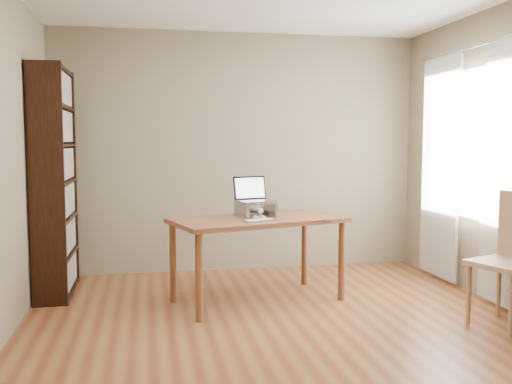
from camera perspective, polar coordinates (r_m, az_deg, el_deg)
name	(u,v)px	position (r m, az deg, el deg)	size (l,w,h in m)	color
room	(292,159)	(4.10, 3.67, 3.33)	(4.04, 4.54, 2.64)	brown
bookshelf	(55,182)	(5.58, -19.47, 0.94)	(0.30, 0.90, 2.10)	black
curtains	(470,169)	(5.59, 20.65, 2.15)	(0.03, 1.90, 2.25)	white
desk	(258,228)	(5.06, 0.19, -3.62)	(1.64, 1.13, 0.75)	brown
laptop_stand	(256,208)	(5.11, 0.02, -1.57)	(0.32, 0.25, 0.13)	silver
laptop	(255,195)	(5.15, -0.10, -0.32)	(0.37, 0.35, 0.23)	silver
keyboard	(259,220)	(4.82, 0.28, -2.86)	(0.28, 0.20, 0.02)	silver
coaster	(329,220)	(4.92, 7.27, -2.81)	(0.11, 0.11, 0.01)	brown
cat	(253,209)	(5.14, -0.27, -1.68)	(0.26, 0.49, 0.16)	#403B32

